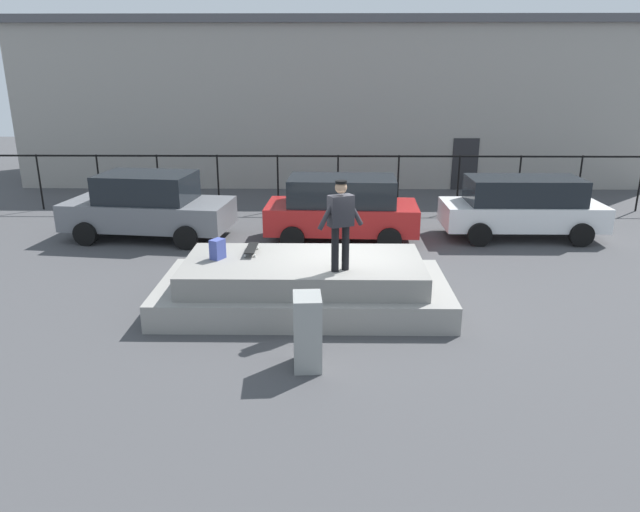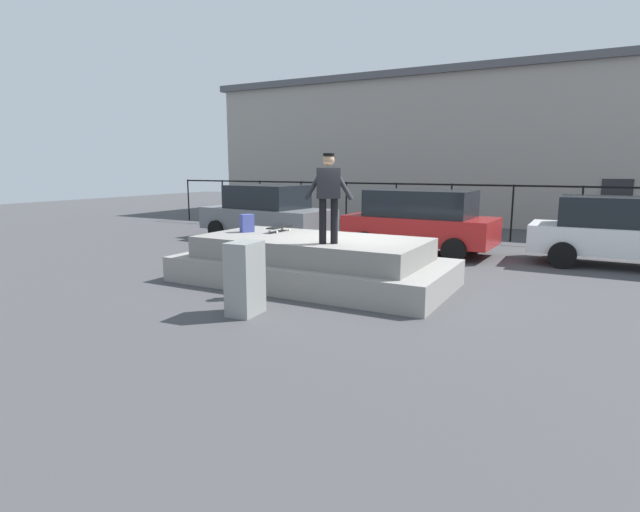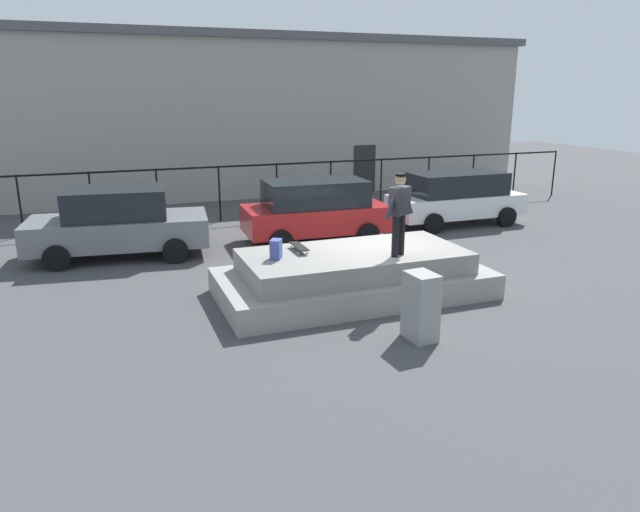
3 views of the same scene
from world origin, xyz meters
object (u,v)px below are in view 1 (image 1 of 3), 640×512
skateboarder (341,219)px  utility_box (307,332)px  car_red_hatchback_mid (342,208)px  backpack (218,249)px  skateboard (251,248)px  car_grey_sedan_near (149,205)px  car_white_hatchback_far (522,206)px

skateboarder → utility_box: skateboarder is taller
skateboarder → car_red_hatchback_mid: skateboarder is taller
backpack → car_red_hatchback_mid: car_red_hatchback_mid is taller
skateboard → car_grey_sedan_near: size_ratio=0.17×
car_white_hatchback_far → utility_box: bearing=-127.0°
skateboarder → car_grey_sedan_near: skateboarder is taller
car_red_hatchback_mid → utility_box: bearing=-95.5°
utility_box → backpack: bearing=121.9°
skateboard → utility_box: bearing=-67.3°
skateboard → utility_box: utility_box is taller
skateboard → skateboarder: bearing=-30.3°
backpack → car_grey_sedan_near: car_grey_sedan_near is taller
car_white_hatchback_far → car_red_hatchback_mid: bearing=-175.1°
car_grey_sedan_near → car_white_hatchback_far: car_grey_sedan_near is taller
car_red_hatchback_mid → skateboard: bearing=-114.6°
car_red_hatchback_mid → utility_box: size_ratio=3.43×
car_grey_sedan_near → skateboarder: bearing=-46.8°
backpack → car_red_hatchback_mid: size_ratio=0.10×
skateboarder → car_red_hatchback_mid: bearing=88.4°
skateboarder → backpack: 2.62m
car_grey_sedan_near → car_white_hatchback_far: (10.46, 0.13, -0.01)m
skateboarder → car_white_hatchback_far: (5.21, 5.72, -1.05)m
skateboarder → car_grey_sedan_near: (-5.25, 5.59, -1.04)m
car_grey_sedan_near → car_red_hatchback_mid: (5.40, -0.30, 0.02)m
backpack → car_white_hatchback_far: size_ratio=0.09×
skateboard → backpack: (-0.62, -0.38, 0.10)m
car_grey_sedan_near → car_red_hatchback_mid: 5.41m
utility_box → car_white_hatchback_far: bearing=49.1°
skateboarder → skateboard: bearing=149.7°
car_grey_sedan_near → skateboard: bearing=-52.7°
utility_box → skateboard: bearing=108.8°
skateboard → utility_box: size_ratio=0.64×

